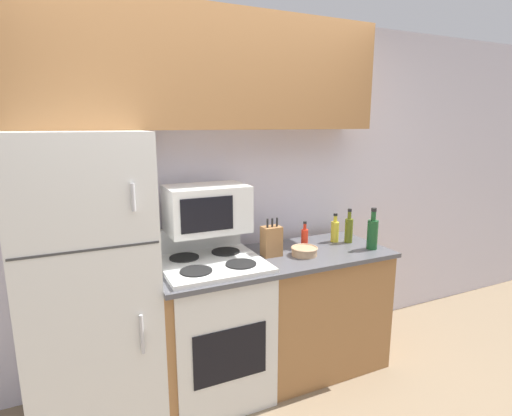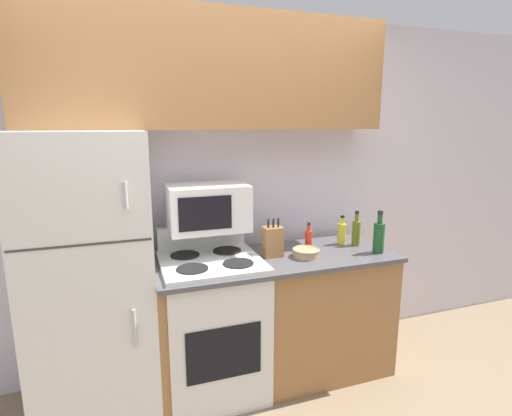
{
  "view_description": "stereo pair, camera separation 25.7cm",
  "coord_description": "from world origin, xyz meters",
  "px_view_note": "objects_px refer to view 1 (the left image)",
  "views": [
    {
      "loc": [
        -0.87,
        -2.01,
        1.79
      ],
      "look_at": [
        0.2,
        0.27,
        1.26
      ],
      "focal_mm": 28.0,
      "sensor_mm": 36.0,
      "label": 1
    },
    {
      "loc": [
        -0.63,
        -2.11,
        1.79
      ],
      "look_at": [
        0.2,
        0.27,
        1.26
      ],
      "focal_mm": 28.0,
      "sensor_mm": 36.0,
      "label": 2
    }
  ],
  "objects_px": {
    "refrigerator": "(90,286)",
    "stove": "(213,326)",
    "bottle_cooking_spray": "(335,231)",
    "microwave": "(207,209)",
    "bottle_wine_green": "(372,233)",
    "bottle_olive_oil": "(349,229)",
    "knife_block": "(271,241)",
    "bottle_hot_sauce": "(305,238)",
    "bowl": "(304,251)"
  },
  "relations": [
    {
      "from": "refrigerator",
      "to": "stove",
      "type": "relative_size",
      "value": 1.6
    },
    {
      "from": "stove",
      "to": "bottle_cooking_spray",
      "type": "relative_size",
      "value": 4.98
    },
    {
      "from": "microwave",
      "to": "bottle_wine_green",
      "type": "bearing_deg",
      "value": -14.04
    },
    {
      "from": "stove",
      "to": "bottle_wine_green",
      "type": "distance_m",
      "value": 1.29
    },
    {
      "from": "stove",
      "to": "microwave",
      "type": "relative_size",
      "value": 2.12
    },
    {
      "from": "stove",
      "to": "bottle_olive_oil",
      "type": "relative_size",
      "value": 4.21
    },
    {
      "from": "knife_block",
      "to": "bottle_wine_green",
      "type": "distance_m",
      "value": 0.75
    },
    {
      "from": "microwave",
      "to": "bottle_cooking_spray",
      "type": "bearing_deg",
      "value": -1.35
    },
    {
      "from": "bottle_olive_oil",
      "to": "bottle_wine_green",
      "type": "relative_size",
      "value": 0.87
    },
    {
      "from": "bottle_cooking_spray",
      "to": "bottle_wine_green",
      "type": "xyz_separation_m",
      "value": [
        0.14,
        -0.26,
        0.03
      ]
    },
    {
      "from": "bottle_olive_oil",
      "to": "bottle_wine_green",
      "type": "distance_m",
      "value": 0.21
    },
    {
      "from": "stove",
      "to": "bottle_wine_green",
      "type": "bearing_deg",
      "value": -7.89
    },
    {
      "from": "stove",
      "to": "refrigerator",
      "type": "bearing_deg",
      "value": 176.06
    },
    {
      "from": "bottle_cooking_spray",
      "to": "bottle_wine_green",
      "type": "height_order",
      "value": "bottle_wine_green"
    },
    {
      "from": "microwave",
      "to": "bottle_wine_green",
      "type": "height_order",
      "value": "microwave"
    },
    {
      "from": "bottle_hot_sauce",
      "to": "bottle_olive_oil",
      "type": "relative_size",
      "value": 0.77
    },
    {
      "from": "knife_block",
      "to": "bottle_wine_green",
      "type": "height_order",
      "value": "bottle_wine_green"
    },
    {
      "from": "bowl",
      "to": "stove",
      "type": "bearing_deg",
      "value": 172.82
    },
    {
      "from": "bottle_olive_oil",
      "to": "bottle_cooking_spray",
      "type": "distance_m",
      "value": 0.1
    },
    {
      "from": "microwave",
      "to": "bottle_hot_sauce",
      "type": "distance_m",
      "value": 0.76
    },
    {
      "from": "stove",
      "to": "bottle_olive_oil",
      "type": "height_order",
      "value": "bottle_olive_oil"
    },
    {
      "from": "bottle_olive_oil",
      "to": "knife_block",
      "type": "bearing_deg",
      "value": -177.41
    },
    {
      "from": "bottle_olive_oil",
      "to": "bottle_cooking_spray",
      "type": "xyz_separation_m",
      "value": [
        -0.08,
        0.06,
        -0.02
      ]
    },
    {
      "from": "refrigerator",
      "to": "knife_block",
      "type": "bearing_deg",
      "value": -1.91
    },
    {
      "from": "knife_block",
      "to": "bottle_wine_green",
      "type": "bearing_deg",
      "value": -13.32
    },
    {
      "from": "stove",
      "to": "microwave",
      "type": "xyz_separation_m",
      "value": [
        0.02,
        0.13,
        0.77
      ]
    },
    {
      "from": "bottle_wine_green",
      "to": "refrigerator",
      "type": "bearing_deg",
      "value": 173.62
    },
    {
      "from": "refrigerator",
      "to": "bottle_olive_oil",
      "type": "xyz_separation_m",
      "value": [
        1.83,
        -0.01,
        0.13
      ]
    },
    {
      "from": "stove",
      "to": "bowl",
      "type": "distance_m",
      "value": 0.79
    },
    {
      "from": "refrigerator",
      "to": "bottle_olive_oil",
      "type": "height_order",
      "value": "refrigerator"
    },
    {
      "from": "bottle_hot_sauce",
      "to": "microwave",
      "type": "bearing_deg",
      "value": 174.3
    },
    {
      "from": "stove",
      "to": "bowl",
      "type": "relative_size",
      "value": 5.91
    },
    {
      "from": "bottle_wine_green",
      "to": "bottle_hot_sauce",
      "type": "bearing_deg",
      "value": 153.68
    },
    {
      "from": "refrigerator",
      "to": "bowl",
      "type": "distance_m",
      "value": 1.37
    },
    {
      "from": "refrigerator",
      "to": "microwave",
      "type": "xyz_separation_m",
      "value": [
        0.74,
        0.08,
        0.37
      ]
    },
    {
      "from": "refrigerator",
      "to": "microwave",
      "type": "height_order",
      "value": "refrigerator"
    },
    {
      "from": "bottle_olive_oil",
      "to": "bottle_wine_green",
      "type": "bearing_deg",
      "value": -75.79
    },
    {
      "from": "bottle_olive_oil",
      "to": "bowl",
      "type": "bearing_deg",
      "value": -165.34
    },
    {
      "from": "microwave",
      "to": "bowl",
      "type": "xyz_separation_m",
      "value": [
        0.62,
        -0.21,
        -0.31
      ]
    },
    {
      "from": "bowl",
      "to": "bottle_hot_sauce",
      "type": "height_order",
      "value": "bottle_hot_sauce"
    },
    {
      "from": "microwave",
      "to": "bottle_wine_green",
      "type": "xyz_separation_m",
      "value": [
        1.14,
        -0.29,
        -0.23
      ]
    },
    {
      "from": "knife_block",
      "to": "bottle_wine_green",
      "type": "xyz_separation_m",
      "value": [
        0.73,
        -0.17,
        0.01
      ]
    },
    {
      "from": "knife_block",
      "to": "bottle_hot_sauce",
      "type": "height_order",
      "value": "knife_block"
    },
    {
      "from": "bottle_hot_sauce",
      "to": "knife_block",
      "type": "bearing_deg",
      "value": -171.57
    },
    {
      "from": "bottle_hot_sauce",
      "to": "bottle_olive_oil",
      "type": "height_order",
      "value": "bottle_olive_oil"
    },
    {
      "from": "bottle_hot_sauce",
      "to": "bottle_olive_oil",
      "type": "xyz_separation_m",
      "value": [
        0.38,
        -0.01,
        0.02
      ]
    },
    {
      "from": "bottle_hot_sauce",
      "to": "bottle_cooking_spray",
      "type": "height_order",
      "value": "bottle_cooking_spray"
    },
    {
      "from": "bottle_hot_sauce",
      "to": "bottle_olive_oil",
      "type": "bearing_deg",
      "value": -1.89
    },
    {
      "from": "refrigerator",
      "to": "microwave",
      "type": "distance_m",
      "value": 0.83
    },
    {
      "from": "knife_block",
      "to": "bottle_wine_green",
      "type": "relative_size",
      "value": 0.88
    }
  ]
}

